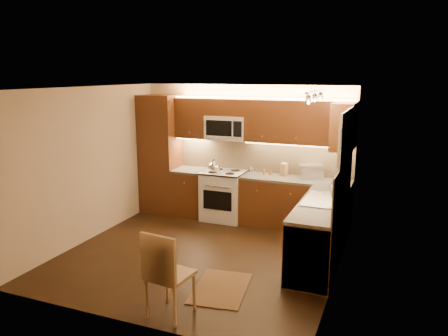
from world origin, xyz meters
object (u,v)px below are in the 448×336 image
at_px(knife_block, 284,169).
at_px(soap_bottle, 334,188).
at_px(toaster_oven, 311,171).
at_px(dining_chair, 170,273).
at_px(microwave, 227,128).
at_px(stove, 224,195).
at_px(sink, 323,195).
at_px(kettle, 214,166).

xyz_separation_m(knife_block, soap_bottle, (1.01, -0.91, -0.02)).
xyz_separation_m(toaster_oven, knife_block, (-0.48, -0.01, -0.01)).
relative_size(knife_block, dining_chair, 0.22).
xyz_separation_m(microwave, dining_chair, (0.68, -3.47, -1.21)).
height_order(stove, dining_chair, dining_chair).
height_order(sink, dining_chair, sink).
bearing_deg(dining_chair, microwave, 108.22).
height_order(kettle, dining_chair, kettle).
distance_m(knife_block, soap_bottle, 1.36).
height_order(microwave, kettle, microwave).
relative_size(sink, kettle, 3.42).
bearing_deg(kettle, toaster_oven, 7.11).
height_order(microwave, dining_chair, microwave).
bearing_deg(microwave, sink, -32.21).
bearing_deg(stove, soap_bottle, -19.11).
xyz_separation_m(microwave, toaster_oven, (1.56, 0.06, -0.70)).
height_order(stove, microwave, microwave).
height_order(toaster_oven, dining_chair, toaster_oven).
distance_m(microwave, dining_chair, 3.74).
height_order(toaster_oven, soap_bottle, toaster_oven).
xyz_separation_m(kettle, toaster_oven, (1.71, 0.33, -0.03)).
xyz_separation_m(microwave, soap_bottle, (2.09, -0.86, -0.73)).
bearing_deg(knife_block, sink, -49.78).
xyz_separation_m(stove, toaster_oven, (1.56, 0.19, 0.56)).
relative_size(stove, microwave, 1.21).
xyz_separation_m(kettle, dining_chair, (0.83, -3.20, -0.53)).
xyz_separation_m(stove, sink, (2.00, -1.12, 0.52)).
relative_size(toaster_oven, dining_chair, 0.39).
distance_m(sink, soap_bottle, 0.41).
relative_size(sink, soap_bottle, 4.57).
bearing_deg(microwave, soap_bottle, -22.33).
distance_m(kettle, dining_chair, 3.35).
relative_size(microwave, soap_bottle, 4.04).
relative_size(kettle, dining_chair, 0.25).
xyz_separation_m(kettle, knife_block, (1.24, 0.33, -0.03)).
bearing_deg(kettle, sink, -28.52).
bearing_deg(microwave, dining_chair, -78.88).
bearing_deg(dining_chair, toaster_oven, 83.08).
xyz_separation_m(sink, kettle, (-2.15, 0.98, 0.07)).
bearing_deg(microwave, kettle, -117.95).
bearing_deg(stove, knife_block, 9.71).
height_order(knife_block, soap_bottle, knife_block).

